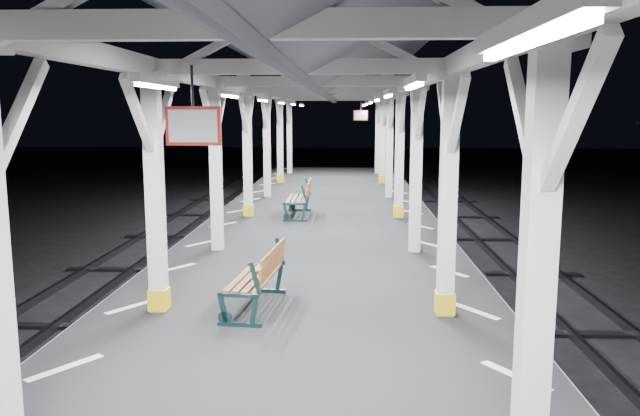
{
  "coord_description": "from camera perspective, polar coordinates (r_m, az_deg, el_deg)",
  "views": [
    {
      "loc": [
        0.64,
        -6.38,
        3.79
      ],
      "look_at": [
        0.19,
        3.9,
        2.2
      ],
      "focal_mm": 35.0,
      "sensor_mm": 36.0,
      "label": 1
    }
  ],
  "objects": [
    {
      "name": "canopy",
      "position": [
        6.44,
        -3.33,
        15.61
      ],
      "size": [
        5.4,
        49.0,
        4.65
      ],
      "color": "silver",
      "rests_on": "platform"
    },
    {
      "name": "hazard_stripes_left",
      "position": [
        7.62,
        -22.26,
        -13.35
      ],
      "size": [
        1.0,
        48.0,
        0.01
      ],
      "primitive_type": "cube",
      "color": "silver",
      "rests_on": "platform"
    },
    {
      "name": "bench_mid",
      "position": [
        8.96,
        -5.47,
        -6.23
      ],
      "size": [
        0.77,
        1.7,
        0.89
      ],
      "rotation": [
        0.0,
        0.0,
        -0.1
      ],
      "color": "#122B2C",
      "rests_on": "platform"
    },
    {
      "name": "hazard_stripes_right",
      "position": [
        7.19,
        17.44,
        -14.43
      ],
      "size": [
        1.0,
        48.0,
        0.01
      ],
      "primitive_type": "cube",
      "color": "silver",
      "rests_on": "platform"
    },
    {
      "name": "platform",
      "position": [
        7.21,
        -3.02,
        -18.39
      ],
      "size": [
        6.0,
        50.0,
        1.0
      ],
      "primitive_type": "cube",
      "color": "black",
      "rests_on": "ground"
    },
    {
      "name": "bench_far",
      "position": [
        16.75,
        -1.73,
        0.98
      ],
      "size": [
        0.69,
        1.79,
        0.96
      ],
      "rotation": [
        0.0,
        0.0,
        0.01
      ],
      "color": "#122B2C",
      "rests_on": "platform"
    }
  ]
}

